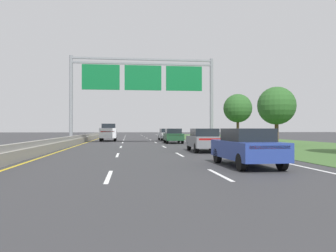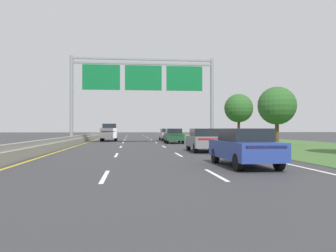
{
  "view_description": "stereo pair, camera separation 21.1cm",
  "coord_description": "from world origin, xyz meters",
  "px_view_note": "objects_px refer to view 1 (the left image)",
  "views": [
    {
      "loc": [
        -1.21,
        -0.67,
        1.56
      ],
      "look_at": [
        2.28,
        29.15,
        1.8
      ],
      "focal_mm": 36.18,
      "sensor_mm": 36.0,
      "label": 1
    },
    {
      "loc": [
        -1.01,
        -0.7,
        1.56
      ],
      "look_at": [
        2.28,
        29.15,
        1.8
      ],
      "focal_mm": 36.18,
      "sensor_mm": 36.0,
      "label": 2
    }
  ],
  "objects_px": {
    "overhead_sign_gantry": "(143,82)",
    "car_blue_right_lane_sedan": "(247,147)",
    "car_grey_right_lane_sedan": "(204,140)",
    "roadside_tree_far": "(238,108)",
    "car_silver_right_lane_sedan": "(166,134)",
    "car_darkgreen_right_lane_sedan": "(173,136)",
    "roadside_tree_mid": "(277,106)",
    "pickup_truck_white": "(108,132)"
  },
  "relations": [
    {
      "from": "overhead_sign_gantry",
      "to": "car_blue_right_lane_sedan",
      "type": "height_order",
      "value": "overhead_sign_gantry"
    },
    {
      "from": "car_grey_right_lane_sedan",
      "to": "roadside_tree_far",
      "type": "xyz_separation_m",
      "value": [
        9.78,
        22.3,
        3.53
      ]
    },
    {
      "from": "car_grey_right_lane_sedan",
      "to": "car_blue_right_lane_sedan",
      "type": "relative_size",
      "value": 1.0
    },
    {
      "from": "car_grey_right_lane_sedan",
      "to": "car_silver_right_lane_sedan",
      "type": "distance_m",
      "value": 22.44
    },
    {
      "from": "car_darkgreen_right_lane_sedan",
      "to": "car_grey_right_lane_sedan",
      "type": "xyz_separation_m",
      "value": [
        0.32,
        -13.53,
        0.0
      ]
    },
    {
      "from": "car_silver_right_lane_sedan",
      "to": "roadside_tree_far",
      "type": "relative_size",
      "value": 0.7
    },
    {
      "from": "car_grey_right_lane_sedan",
      "to": "roadside_tree_mid",
      "type": "xyz_separation_m",
      "value": [
        8.8,
        7.93,
        2.9
      ]
    },
    {
      "from": "car_darkgreen_right_lane_sedan",
      "to": "roadside_tree_far",
      "type": "distance_m",
      "value": 13.84
    },
    {
      "from": "overhead_sign_gantry",
      "to": "roadside_tree_mid",
      "type": "xyz_separation_m",
      "value": [
        12.41,
        -4.83,
        -2.74
      ]
    },
    {
      "from": "car_silver_right_lane_sedan",
      "to": "roadside_tree_mid",
      "type": "relative_size",
      "value": 0.8
    },
    {
      "from": "overhead_sign_gantry",
      "to": "car_darkgreen_right_lane_sedan",
      "type": "height_order",
      "value": "overhead_sign_gantry"
    },
    {
      "from": "overhead_sign_gantry",
      "to": "pickup_truck_white",
      "type": "relative_size",
      "value": 2.77
    },
    {
      "from": "car_blue_right_lane_sedan",
      "to": "car_silver_right_lane_sedan",
      "type": "relative_size",
      "value": 1.0
    },
    {
      "from": "car_darkgreen_right_lane_sedan",
      "to": "roadside_tree_mid",
      "type": "xyz_separation_m",
      "value": [
        9.12,
        -5.61,
        2.9
      ]
    },
    {
      "from": "pickup_truck_white",
      "to": "car_blue_right_lane_sedan",
      "type": "bearing_deg",
      "value": -167.4
    },
    {
      "from": "roadside_tree_mid",
      "to": "pickup_truck_white",
      "type": "bearing_deg",
      "value": 141.49
    },
    {
      "from": "car_silver_right_lane_sedan",
      "to": "roadside_tree_mid",
      "type": "height_order",
      "value": "roadside_tree_mid"
    },
    {
      "from": "roadside_tree_mid",
      "to": "car_silver_right_lane_sedan",
      "type": "bearing_deg",
      "value": 121.43
    },
    {
      "from": "overhead_sign_gantry",
      "to": "car_blue_right_lane_sedan",
      "type": "distance_m",
      "value": 22.8
    },
    {
      "from": "car_silver_right_lane_sedan",
      "to": "roadside_tree_far",
      "type": "distance_m",
      "value": 10.47
    },
    {
      "from": "car_darkgreen_right_lane_sedan",
      "to": "roadside_tree_far",
      "type": "xyz_separation_m",
      "value": [
        10.1,
        8.77,
        3.53
      ]
    },
    {
      "from": "pickup_truck_white",
      "to": "car_grey_right_lane_sedan",
      "type": "bearing_deg",
      "value": -161.2
    },
    {
      "from": "roadside_tree_far",
      "to": "car_silver_right_lane_sedan",
      "type": "bearing_deg",
      "value": 179.19
    },
    {
      "from": "car_silver_right_lane_sedan",
      "to": "roadside_tree_far",
      "type": "bearing_deg",
      "value": -92.4
    },
    {
      "from": "car_blue_right_lane_sedan",
      "to": "car_silver_right_lane_sedan",
      "type": "xyz_separation_m",
      "value": [
        0.19,
        31.52,
        0.0
      ]
    },
    {
      "from": "car_darkgreen_right_lane_sedan",
      "to": "roadside_tree_far",
      "type": "relative_size",
      "value": 0.7
    },
    {
      "from": "car_blue_right_lane_sedan",
      "to": "pickup_truck_white",
      "type": "bearing_deg",
      "value": 12.14
    },
    {
      "from": "pickup_truck_white",
      "to": "car_blue_right_lane_sedan",
      "type": "distance_m",
      "value": 31.0
    },
    {
      "from": "overhead_sign_gantry",
      "to": "car_grey_right_lane_sedan",
      "type": "relative_size",
      "value": 3.39
    },
    {
      "from": "overhead_sign_gantry",
      "to": "car_darkgreen_right_lane_sedan",
      "type": "distance_m",
      "value": 6.58
    },
    {
      "from": "roadside_tree_mid",
      "to": "roadside_tree_far",
      "type": "height_order",
      "value": "roadside_tree_far"
    },
    {
      "from": "car_darkgreen_right_lane_sedan",
      "to": "car_grey_right_lane_sedan",
      "type": "height_order",
      "value": "same"
    },
    {
      "from": "pickup_truck_white",
      "to": "car_silver_right_lane_sedan",
      "type": "bearing_deg",
      "value": -80.59
    },
    {
      "from": "overhead_sign_gantry",
      "to": "car_silver_right_lane_sedan",
      "type": "bearing_deg",
      "value": 69.89
    },
    {
      "from": "car_blue_right_lane_sedan",
      "to": "car_silver_right_lane_sedan",
      "type": "height_order",
      "value": "same"
    },
    {
      "from": "car_blue_right_lane_sedan",
      "to": "roadside_tree_far",
      "type": "distance_m",
      "value": 33.14
    },
    {
      "from": "overhead_sign_gantry",
      "to": "car_darkgreen_right_lane_sedan",
      "type": "relative_size",
      "value": 3.39
    },
    {
      "from": "overhead_sign_gantry",
      "to": "car_darkgreen_right_lane_sedan",
      "type": "xyz_separation_m",
      "value": [
        3.3,
        0.78,
        -5.64
      ]
    },
    {
      "from": "roadside_tree_mid",
      "to": "overhead_sign_gantry",
      "type": "bearing_deg",
      "value": 158.75
    },
    {
      "from": "car_silver_right_lane_sedan",
      "to": "pickup_truck_white",
      "type": "bearing_deg",
      "value": 99.03
    },
    {
      "from": "car_blue_right_lane_sedan",
      "to": "roadside_tree_mid",
      "type": "bearing_deg",
      "value": -29.7
    },
    {
      "from": "pickup_truck_white",
      "to": "car_silver_right_lane_sedan",
      "type": "distance_m",
      "value": 7.72
    }
  ]
}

